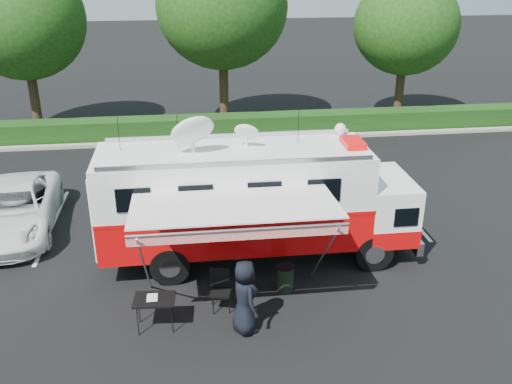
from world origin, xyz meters
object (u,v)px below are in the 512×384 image
at_px(command_truck, 255,200).
at_px(trash_bin, 285,278).
at_px(white_suv, 18,230).
at_px(folding_table, 154,300).

distance_m(command_truck, trash_bin, 2.42).
distance_m(white_suv, trash_bin, 9.26).
relative_size(white_suv, folding_table, 5.31).
distance_m(command_truck, white_suv, 8.18).
height_order(white_suv, folding_table, folding_table).
relative_size(command_truck, trash_bin, 12.36).
bearing_deg(white_suv, trash_bin, -33.60).
bearing_deg(folding_table, trash_bin, 20.12).
distance_m(white_suv, folding_table, 7.48).
bearing_deg(trash_bin, folding_table, -159.88).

